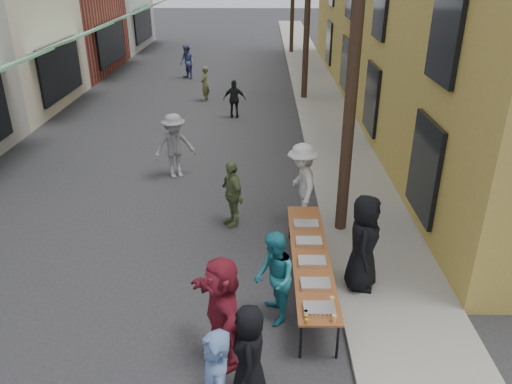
{
  "coord_description": "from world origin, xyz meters",
  "views": [
    {
      "loc": [
        2.49,
        -7.21,
        5.8
      ],
      "look_at": [
        2.34,
        2.35,
        1.3
      ],
      "focal_mm": 35.0,
      "sensor_mm": 36.0,
      "label": 1
    }
  ],
  "objects_px": {
    "serving_table": "(310,256)",
    "catering_tray_sausage": "(319,309)",
    "guest_front_c": "(274,278)",
    "guest_front_a": "(249,353)",
    "server": "(364,243)",
    "utility_pole_near": "(356,31)"
  },
  "relations": [
    {
      "from": "catering_tray_sausage",
      "to": "guest_front_a",
      "type": "relative_size",
      "value": 0.32
    },
    {
      "from": "guest_front_c",
      "to": "utility_pole_near",
      "type": "bearing_deg",
      "value": 141.66
    },
    {
      "from": "guest_front_a",
      "to": "server",
      "type": "xyz_separation_m",
      "value": [
        2.04,
        2.59,
        0.27
      ]
    },
    {
      "from": "serving_table",
      "to": "guest_front_a",
      "type": "height_order",
      "value": "guest_front_a"
    },
    {
      "from": "utility_pole_near",
      "to": "server",
      "type": "relative_size",
      "value": 4.76
    },
    {
      "from": "serving_table",
      "to": "server",
      "type": "height_order",
      "value": "server"
    },
    {
      "from": "serving_table",
      "to": "guest_front_c",
      "type": "bearing_deg",
      "value": -127.16
    },
    {
      "from": "guest_front_a",
      "to": "server",
      "type": "distance_m",
      "value": 3.3
    },
    {
      "from": "serving_table",
      "to": "catering_tray_sausage",
      "type": "height_order",
      "value": "catering_tray_sausage"
    },
    {
      "from": "catering_tray_sausage",
      "to": "guest_front_a",
      "type": "height_order",
      "value": "guest_front_a"
    },
    {
      "from": "catering_tray_sausage",
      "to": "server",
      "type": "xyz_separation_m",
      "value": [
        0.96,
        1.6,
        0.26
      ]
    },
    {
      "from": "serving_table",
      "to": "guest_front_a",
      "type": "distance_m",
      "value": 2.84
    },
    {
      "from": "serving_table",
      "to": "catering_tray_sausage",
      "type": "relative_size",
      "value": 8.0
    },
    {
      "from": "serving_table",
      "to": "server",
      "type": "distance_m",
      "value": 1.02
    },
    {
      "from": "serving_table",
      "to": "guest_front_c",
      "type": "relative_size",
      "value": 2.35
    },
    {
      "from": "catering_tray_sausage",
      "to": "server",
      "type": "distance_m",
      "value": 1.89
    },
    {
      "from": "utility_pole_near",
      "to": "catering_tray_sausage",
      "type": "bearing_deg",
      "value": -103.2
    },
    {
      "from": "catering_tray_sausage",
      "to": "serving_table",
      "type": "bearing_deg",
      "value": 90.0
    },
    {
      "from": "catering_tray_sausage",
      "to": "guest_front_c",
      "type": "relative_size",
      "value": 0.29
    },
    {
      "from": "guest_front_a",
      "to": "server",
      "type": "relative_size",
      "value": 0.82
    },
    {
      "from": "catering_tray_sausage",
      "to": "server",
      "type": "height_order",
      "value": "server"
    },
    {
      "from": "guest_front_a",
      "to": "utility_pole_near",
      "type": "bearing_deg",
      "value": 157.16
    }
  ]
}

